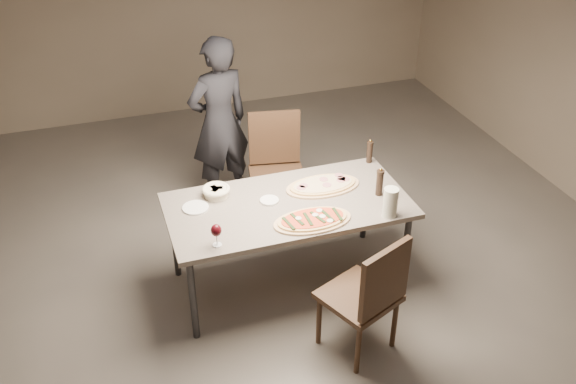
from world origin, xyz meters
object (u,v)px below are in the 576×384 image
object	(u,v)px
chair_near	(369,293)
zucchini_pizza	(313,220)
bread_basket	(216,191)
diner	(219,123)
carafe	(390,202)
pepper_mill_left	(380,182)
ham_pizza	(323,185)
dining_table	(288,210)
chair_far	(276,163)

from	to	relation	value
chair_near	zucchini_pizza	bearing A→B (deg)	83.47
bread_basket	diner	bearing A→B (deg)	75.65
zucchini_pizza	carafe	bearing A→B (deg)	-2.16
zucchini_pizza	pepper_mill_left	bearing A→B (deg)	24.78
chair_near	diner	bearing A→B (deg)	78.42
ham_pizza	chair_near	size ratio (longest dim) A/B	0.61
ham_pizza	carafe	world-z (taller)	carafe
pepper_mill_left	chair_near	bearing A→B (deg)	-118.11
bread_basket	diner	xyz separation A→B (m)	(0.28, 1.11, 0.01)
bread_basket	dining_table	bearing A→B (deg)	-29.15
zucchini_pizza	dining_table	bearing A→B (deg)	116.06
pepper_mill_left	carafe	bearing A→B (deg)	-99.92
dining_table	bread_basket	bearing A→B (deg)	150.85
carafe	dining_table	bearing A→B (deg)	149.42
zucchini_pizza	ham_pizza	world-z (taller)	zucchini_pizza
dining_table	zucchini_pizza	bearing A→B (deg)	-72.04
bread_basket	chair_far	world-z (taller)	chair_far
diner	zucchini_pizza	bearing A→B (deg)	84.55
dining_table	chair_far	size ratio (longest dim) A/B	1.80
ham_pizza	bread_basket	size ratio (longest dim) A/B	2.77
dining_table	diner	world-z (taller)	diner
carafe	bread_basket	bearing A→B (deg)	150.02
dining_table	chair_near	distance (m)	0.94
dining_table	diner	size ratio (longest dim) A/B	1.12
diner	pepper_mill_left	bearing A→B (deg)	105.76
zucchini_pizza	chair_near	xyz separation A→B (m)	(0.18, -0.60, -0.23)
bread_basket	pepper_mill_left	world-z (taller)	pepper_mill_left
chair_near	ham_pizza	bearing A→B (deg)	63.55
dining_table	carafe	bearing A→B (deg)	-30.58
zucchini_pizza	diner	distance (m)	1.68
dining_table	chair_far	distance (m)	0.95
zucchini_pizza	bread_basket	size ratio (longest dim) A/B	2.70
bread_basket	zucchini_pizza	bearing A→B (deg)	-43.80
dining_table	chair_near	xyz separation A→B (m)	(0.27, -0.88, -0.16)
chair_far	chair_near	bearing A→B (deg)	103.19
ham_pizza	dining_table	bearing A→B (deg)	-134.09
ham_pizza	chair_far	bearing A→B (deg)	123.36
pepper_mill_left	chair_near	size ratio (longest dim) A/B	0.24
zucchini_pizza	bread_basket	bearing A→B (deg)	144.31
carafe	chair_near	size ratio (longest dim) A/B	0.23
zucchini_pizza	chair_near	size ratio (longest dim) A/B	0.60
dining_table	pepper_mill_left	distance (m)	0.72
dining_table	chair_near	bearing A→B (deg)	-72.80
bread_basket	carafe	world-z (taller)	carafe
dining_table	zucchini_pizza	distance (m)	0.30
zucchini_pizza	diner	world-z (taller)	diner
dining_table	zucchini_pizza	size ratio (longest dim) A/B	3.14
bread_basket	chair_near	xyz separation A→B (m)	(0.75, -1.15, -0.26)
diner	chair_near	bearing A→B (deg)	86.45
bread_basket	chair_far	distance (m)	0.97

